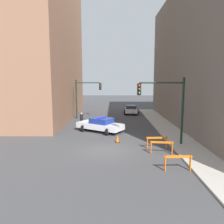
{
  "coord_description": "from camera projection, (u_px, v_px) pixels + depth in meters",
  "views": [
    {
      "loc": [
        0.51,
        -15.5,
        5.08
      ],
      "look_at": [
        0.39,
        6.37,
        1.92
      ],
      "focal_mm": 35.0,
      "sensor_mm": 36.0,
      "label": 1
    }
  ],
  "objects": [
    {
      "name": "ground_plane",
      "position": [
        106.0,
        150.0,
        16.07
      ],
      "size": [
        120.0,
        120.0,
        0.0
      ],
      "primitive_type": "plane",
      "color": "#424244"
    },
    {
      "name": "sidewalk_right",
      "position": [
        190.0,
        149.0,
        16.03
      ],
      "size": [
        2.4,
        44.0,
        0.12
      ],
      "color": "#B2ADA3",
      "rests_on": "ground_plane"
    },
    {
      "name": "building_corner_left",
      "position": [
        18.0,
        41.0,
        28.53
      ],
      "size": [
        14.0,
        20.0,
        20.45
      ],
      "color": "#93664C",
      "rests_on": "ground_plane"
    },
    {
      "name": "traffic_light_near",
      "position": [
        168.0,
        101.0,
        16.83
      ],
      "size": [
        3.64,
        0.35,
        5.2
      ],
      "color": "black",
      "rests_on": "sidewalk_right"
    },
    {
      "name": "traffic_light_far",
      "position": [
        84.0,
        93.0,
        28.96
      ],
      "size": [
        3.44,
        0.35,
        5.2
      ],
      "color": "black",
      "rests_on": "ground_plane"
    },
    {
      "name": "police_car",
      "position": [
        100.0,
        125.0,
        21.79
      ],
      "size": [
        4.97,
        4.06,
        1.52
      ],
      "rotation": [
        0.0,
        0.0,
        1.01
      ],
      "color": "white",
      "rests_on": "ground_plane"
    },
    {
      "name": "parked_car_near",
      "position": [
        131.0,
        109.0,
        33.73
      ],
      "size": [
        2.49,
        4.42,
        1.31
      ],
      "rotation": [
        0.0,
        0.0,
        -0.07
      ],
      "color": "silver",
      "rests_on": "ground_plane"
    },
    {
      "name": "pedestrian_crossing",
      "position": [
        82.0,
        120.0,
        23.64
      ],
      "size": [
        0.5,
        0.5,
        1.66
      ],
      "rotation": [
        0.0,
        0.0,
        5.69
      ],
      "color": "#474C66",
      "rests_on": "ground_plane"
    },
    {
      "name": "barrier_front",
      "position": [
        178.0,
        160.0,
        12.32
      ],
      "size": [
        1.6,
        0.2,
        0.9
      ],
      "rotation": [
        0.0,
        0.0,
        0.03
      ],
      "color": "orange",
      "rests_on": "ground_plane"
    },
    {
      "name": "barrier_mid",
      "position": [
        162.0,
        145.0,
        15.17
      ],
      "size": [
        1.6,
        0.3,
        0.9
      ],
      "rotation": [
        0.0,
        0.0,
        -0.1
      ],
      "color": "orange",
      "rests_on": "ground_plane"
    },
    {
      "name": "barrier_back",
      "position": [
        157.0,
        141.0,
        16.38
      ],
      "size": [
        1.6,
        0.25,
        0.9
      ],
      "rotation": [
        0.0,
        0.0,
        0.06
      ],
      "color": "orange",
      "rests_on": "ground_plane"
    },
    {
      "name": "traffic_cone",
      "position": [
        117.0,
        139.0,
        18.06
      ],
      "size": [
        0.36,
        0.36,
        0.66
      ],
      "color": "black",
      "rests_on": "ground_plane"
    }
  ]
}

